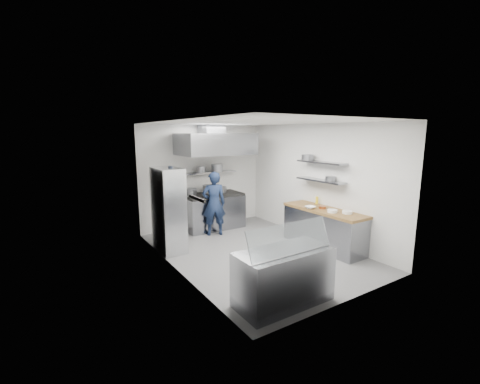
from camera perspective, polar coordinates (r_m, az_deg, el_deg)
floor at (r=7.20m, az=2.63°, el=-10.57°), size 5.00×5.00×0.00m
ceiling at (r=6.73m, az=2.83°, el=12.31°), size 5.00×5.00×0.00m
wall_back at (r=8.96m, az=-6.60°, el=2.78°), size 3.60×2.80×0.02m
wall_front at (r=5.05m, az=19.45°, el=-3.65°), size 3.60×2.80×0.02m
wall_left at (r=5.98m, az=-11.48°, el=-1.13°), size 2.80×5.00×0.02m
wall_right at (r=7.99m, az=13.31°, el=1.66°), size 2.80×5.00×0.02m
gas_range at (r=8.83m, az=-4.74°, el=-3.58°), size 1.60×0.80×0.90m
cooktop at (r=8.72m, az=-4.78°, el=-0.52°), size 1.57×0.78×0.06m
stock_pot_left at (r=8.48m, az=-8.75°, el=-0.02°), size 0.31×0.31×0.20m
stock_pot_mid at (r=8.71m, az=-5.57°, el=0.46°), size 0.33×0.33×0.24m
stock_pot_right at (r=8.94m, az=-3.24°, el=0.48°), size 0.27×0.27×0.16m
over_range_shelf at (r=8.84m, az=-5.57°, el=3.49°), size 1.60×0.30×0.04m
shelf_pot_a at (r=8.56m, az=-6.93°, el=3.98°), size 0.23×0.23×0.18m
shelf_pot_b at (r=8.70m, az=-4.11°, el=4.26°), size 0.30×0.30×0.22m
extractor_hood at (r=8.42m, az=-4.36°, el=8.49°), size 1.90×1.15×0.55m
hood_duct at (r=8.61m, az=-5.12°, el=11.05°), size 0.55×0.55×0.24m
red_firebox at (r=8.43m, az=-14.07°, el=2.20°), size 0.22×0.10×0.26m
chef at (r=8.16m, az=-4.66°, el=-2.07°), size 0.69×0.56×1.64m
wire_rack at (r=7.20m, az=-12.59°, el=-3.11°), size 0.50×0.90×1.85m
rack_bin_a at (r=7.08m, az=-12.09°, el=-4.36°), size 0.18×0.22×0.20m
rack_bin_b at (r=7.45m, az=-13.66°, el=0.25°), size 0.14×0.18×0.16m
rack_jar at (r=6.99m, az=-12.25°, el=3.80°), size 0.10×0.10×0.18m
knife_strip at (r=5.15m, az=-7.61°, el=-1.16°), size 0.04×0.55×0.05m
prep_counter_base at (r=7.57m, az=14.57°, el=-6.47°), size 0.62×2.00×0.84m
prep_counter_top at (r=7.46m, az=14.73°, el=-3.16°), size 0.65×2.04×0.06m
plate_stack_a at (r=7.17m, az=18.54°, el=-3.42°), size 0.21×0.21×0.06m
plate_stack_b at (r=7.18m, az=16.10°, el=-3.26°), size 0.21×0.21×0.06m
copper_pan at (r=7.47m, az=14.43°, el=-2.66°), size 0.16×0.16×0.06m
squeeze_bottle at (r=7.92m, az=13.49°, el=-1.44°), size 0.06×0.06×0.18m
mixing_bowl at (r=7.42m, az=12.38°, el=-2.67°), size 0.25×0.25×0.06m
wall_shelf_lower at (r=7.66m, az=14.11°, el=2.01°), size 0.30×1.30×0.04m
wall_shelf_upper at (r=7.61m, az=14.25°, el=5.14°), size 0.30×1.30×0.04m
shelf_pot_c at (r=7.52m, az=15.78°, el=2.32°), size 0.23×0.23×0.10m
shelf_pot_d at (r=7.86m, az=11.90°, el=6.05°), size 0.28×0.28×0.14m
display_case at (r=5.08m, az=7.76°, el=-14.72°), size 1.50×0.70×0.85m
display_glass at (r=4.76m, az=8.90°, el=-8.14°), size 1.47×0.19×0.42m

